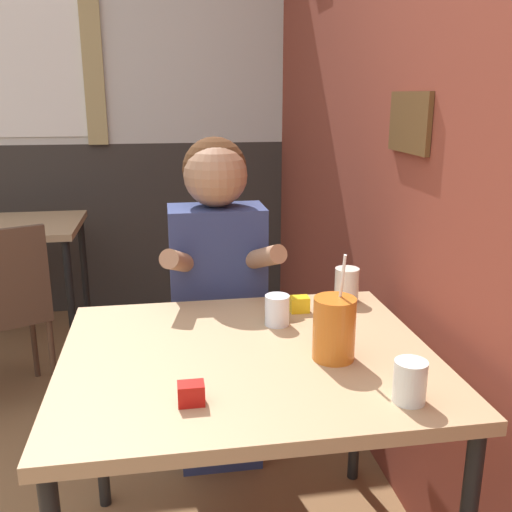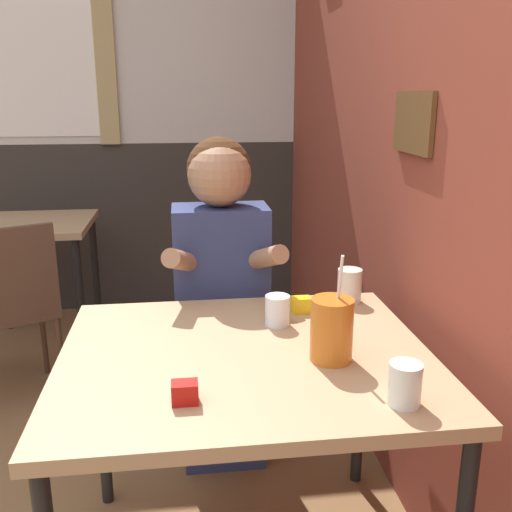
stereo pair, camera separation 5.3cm
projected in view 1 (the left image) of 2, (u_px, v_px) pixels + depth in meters
name	position (u px, v px, depth m)	size (l,w,h in m)	color
brick_wall_right	(357.00, 107.00, 2.39)	(0.08, 4.75, 2.70)	brown
back_wall	(86.00, 102.00, 3.52)	(5.44, 0.09, 2.70)	silver
main_table	(248.00, 374.00, 1.55)	(0.99, 0.84, 0.73)	tan
background_table	(23.00, 242.00, 3.11)	(0.62, 0.63, 0.73)	tan
person_seated	(218.00, 296.00, 2.10)	(0.42, 0.42, 1.26)	navy
cocktail_pitcher	(334.00, 328.00, 1.48)	(0.11, 0.11, 0.29)	#C6661E
glass_near_pitcher	(277.00, 310.00, 1.71)	(0.07, 0.07, 0.09)	silver
glass_center	(410.00, 382.00, 1.28)	(0.07, 0.07, 0.10)	silver
glass_far_side	(347.00, 284.00, 1.91)	(0.08, 0.08, 0.11)	silver
condiment_ketchup	(191.00, 394.00, 1.27)	(0.06, 0.04, 0.05)	#B7140F
condiment_mustard	(299.00, 304.00, 1.81)	(0.06, 0.04, 0.05)	yellow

